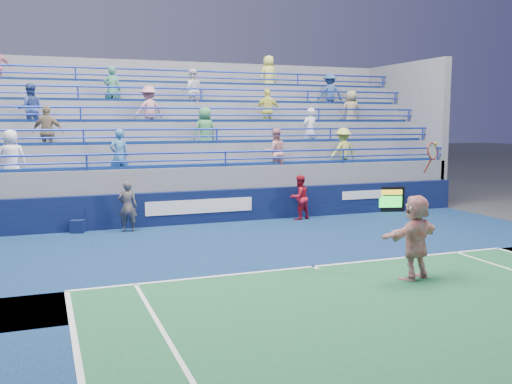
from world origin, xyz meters
name	(u,v)px	position (x,y,z in m)	size (l,w,h in m)	color
ground	(313,267)	(0.00, 0.00, 0.00)	(120.00, 120.00, 0.00)	#333538
sponsor_wall	(228,206)	(0.00, 6.50, 0.55)	(18.00, 0.32, 1.10)	#0A103A
bleacher_stand	(198,168)	(0.00, 10.27, 1.55)	(18.00, 5.60, 6.13)	slate
serve_speed_board	(386,200)	(6.17, 6.36, 0.47)	(1.35, 0.50, 0.94)	black
judge_chair	(78,225)	(-4.86, 6.26, 0.23)	(0.51, 0.52, 0.71)	#0D1841
tennis_player	(416,237)	(1.59, -1.65, 0.92)	(1.79, 1.02, 2.94)	white
line_judge	(128,207)	(-3.41, 5.88, 0.79)	(0.57, 0.38, 1.57)	#131534
ball_girl	(299,198)	(2.44, 6.02, 0.77)	(0.75, 0.58, 1.54)	#B31425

